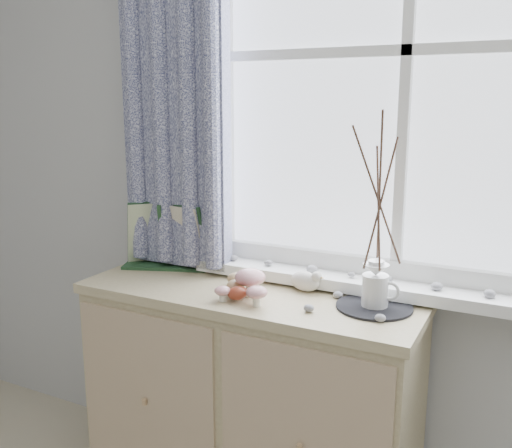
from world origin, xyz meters
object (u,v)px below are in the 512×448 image
toadstool_cluster (249,283)px  twig_pitcher (379,196)px  botanical_book (160,236)px  sideboard (249,402)px

toadstool_cluster → twig_pitcher: size_ratio=0.29×
botanical_book → twig_pitcher: twig_pitcher is taller
sideboard → twig_pitcher: (0.43, 0.03, 0.79)m
toadstool_cluster → twig_pitcher: (0.39, 0.11, 0.30)m
sideboard → twig_pitcher: size_ratio=1.91×
botanical_book → toadstool_cluster: botanical_book is taller
botanical_book → toadstool_cluster: size_ratio=2.12×
toadstool_cluster → twig_pitcher: twig_pitcher is taller
botanical_book → twig_pitcher: bearing=-22.9°
toadstool_cluster → sideboard: bearing=116.6°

